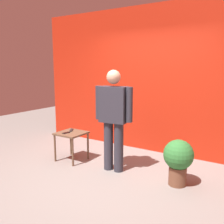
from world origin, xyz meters
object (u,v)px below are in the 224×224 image
standing_person (114,116)px  tv_remote (71,130)px  cell_phone (66,133)px  potted_plant (178,159)px  side_table (71,137)px

standing_person → tv_remote: 1.07m
cell_phone → tv_remote: size_ratio=0.85×
cell_phone → potted_plant: size_ratio=0.21×
standing_person → cell_phone: (-0.95, -0.12, -0.40)m
standing_person → tv_remote: (-0.99, 0.07, -0.40)m
standing_person → side_table: size_ratio=3.15×
standing_person → tv_remote: bearing=176.0°
standing_person → cell_phone: bearing=-172.9°
tv_remote → standing_person: bearing=-35.1°
tv_remote → potted_plant: bearing=-31.6°
potted_plant → cell_phone: bearing=-175.3°
cell_phone → tv_remote: 0.19m
standing_person → cell_phone: 1.04m
cell_phone → tv_remote: (-0.04, 0.19, 0.01)m
tv_remote → potted_plant: 2.08m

